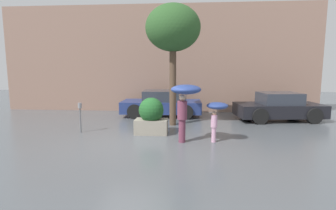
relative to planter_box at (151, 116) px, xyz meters
The scene contains 9 objects.
ground_plane 1.40m from the planter_box, 110.18° to the right, with size 40.00×40.00×0.00m, color #51565B.
building_facade 5.85m from the planter_box, 94.49° to the left, with size 18.00×0.30×6.00m.
planter_box is the anchor object (origin of this frame).
person_adult 1.91m from the planter_box, 40.90° to the right, with size 0.99×0.99×1.95m.
person_child 2.56m from the planter_box, 22.03° to the right, with size 0.72×0.72×1.36m.
parked_car_near 3.80m from the planter_box, 90.28° to the left, with size 4.13×2.09×1.33m.
parked_car_far 6.50m from the planter_box, 28.68° to the left, with size 4.17×2.37×1.33m.
street_tree 3.85m from the planter_box, 66.34° to the left, with size 2.32×2.32×5.15m.
parking_meter 2.78m from the planter_box, behind, with size 0.14×0.14×1.16m.
Camera 1 is at (1.85, -8.53, 2.49)m, focal length 28.00 mm.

